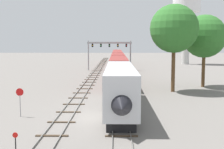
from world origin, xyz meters
name	(u,v)px	position (x,y,z in m)	size (l,w,h in m)	color
ground_plane	(100,117)	(0.00, 0.00, 0.00)	(400.00, 400.00, 0.00)	slate
track_main	(117,67)	(2.00, 60.00, 0.07)	(2.60, 200.00, 0.16)	slate
track_near	(95,74)	(-3.50, 40.00, 0.07)	(2.60, 160.00, 0.16)	slate
passenger_train	(118,63)	(2.00, 43.63, 2.61)	(3.04, 100.04, 4.80)	silver
signal_gantry	(109,48)	(-0.25, 51.10, 5.94)	(12.10, 0.49, 8.08)	#999BA0
water_tower	(186,10)	(26.06, 75.19, 18.92)	(9.73, 9.73, 24.08)	beige
switch_stand	(16,146)	(-5.10, -9.67, 0.52)	(0.36, 0.24, 1.46)	black
stop_sign	(20,98)	(-8.00, 0.14, 1.87)	(0.76, 0.08, 2.88)	gray
trackside_tree_left	(174,29)	(10.20, 15.68, 9.48)	(7.24, 7.24, 13.13)	brown
trackside_tree_mid	(204,36)	(16.23, 20.65, 8.46)	(7.14, 7.14, 12.06)	brown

